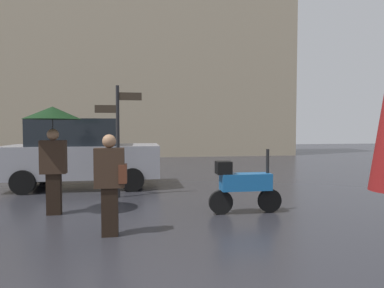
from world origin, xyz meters
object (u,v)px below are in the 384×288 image
at_px(pedestrian_with_umbrella, 53,128).
at_px(parked_car_left, 82,153).
at_px(street_signpost, 118,129).
at_px(pedestrian_with_bag, 111,179).
at_px(parked_scooter, 243,185).

height_order(pedestrian_with_umbrella, parked_car_left, pedestrian_with_umbrella).
xyz_separation_m(parked_car_left, street_signpost, (1.08, -1.61, 0.66)).
bearing_deg(street_signpost, pedestrian_with_umbrella, -128.08).
xyz_separation_m(pedestrian_with_umbrella, street_signpost, (1.11, 1.42, -0.03)).
relative_size(parked_car_left, street_signpost, 1.55).
distance_m(pedestrian_with_bag, street_signpost, 2.98).
bearing_deg(pedestrian_with_umbrella, parked_scooter, 154.46).
height_order(parked_car_left, street_signpost, street_signpost).
xyz_separation_m(pedestrian_with_umbrella, parked_scooter, (3.57, -0.48, -1.08)).
xyz_separation_m(pedestrian_with_bag, parked_car_left, (-1.14, 4.50, 0.08)).
distance_m(pedestrian_with_bag, parked_scooter, 2.61).
distance_m(pedestrian_with_umbrella, street_signpost, 1.81).
height_order(parked_scooter, parked_car_left, parked_car_left).
relative_size(parked_scooter, parked_car_left, 0.35).
distance_m(pedestrian_with_umbrella, parked_scooter, 3.76).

